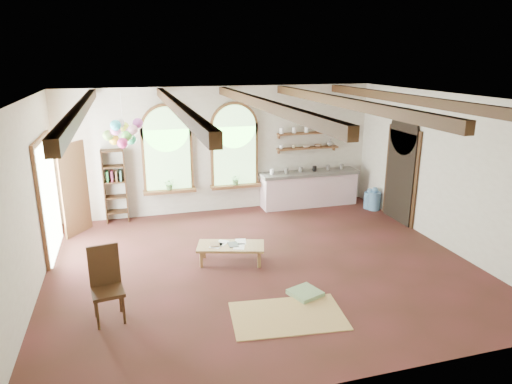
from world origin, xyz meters
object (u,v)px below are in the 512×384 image
object	(u,v)px
kitchen_counter	(309,188)
coffee_table	(231,247)
side_chair	(108,300)
balloon_cluster	(123,132)

from	to	relation	value
kitchen_counter	coffee_table	bearing A→B (deg)	-134.10
coffee_table	side_chair	world-z (taller)	side_chair
kitchen_counter	coffee_table	world-z (taller)	kitchen_counter
side_chair	balloon_cluster	world-z (taller)	balloon_cluster
kitchen_counter	coffee_table	size ratio (longest dim) A/B	1.90
kitchen_counter	balloon_cluster	distance (m)	5.14
kitchen_counter	coffee_table	xyz separation A→B (m)	(-2.85, -2.94, -0.15)
coffee_table	balloon_cluster	bearing A→B (deg)	132.13
kitchen_counter	side_chair	size ratio (longest dim) A/B	2.29
kitchen_counter	coffee_table	distance (m)	4.10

